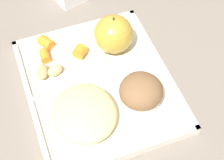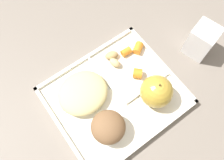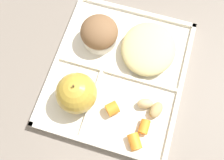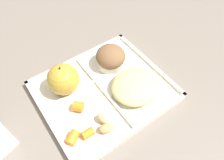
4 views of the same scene
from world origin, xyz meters
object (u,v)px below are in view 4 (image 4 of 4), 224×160
object	(u,v)px
lunch_tray	(104,91)
green_apple	(63,79)
plastic_fork	(136,83)
bran_muffin	(111,58)

from	to	relation	value
lunch_tray	green_apple	distance (m)	0.12
green_apple	plastic_fork	bearing A→B (deg)	-30.29
green_apple	bran_muffin	bearing A→B (deg)	0.00
lunch_tray	plastic_fork	distance (m)	0.09
green_apple	bran_muffin	xyz separation A→B (m)	(0.15, 0.00, -0.01)
lunch_tray	bran_muffin	bearing A→B (deg)	42.93
lunch_tray	bran_muffin	distance (m)	0.10
lunch_tray	green_apple	world-z (taller)	green_apple
green_apple	bran_muffin	world-z (taller)	green_apple
green_apple	plastic_fork	distance (m)	0.20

